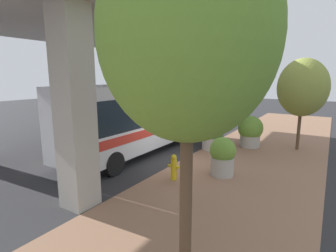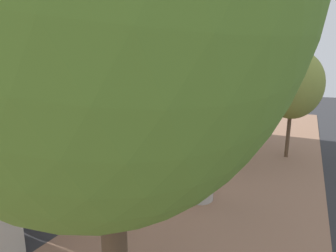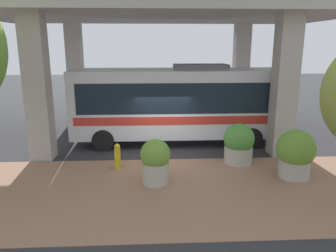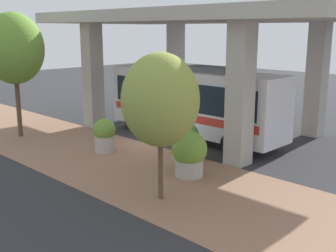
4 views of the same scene
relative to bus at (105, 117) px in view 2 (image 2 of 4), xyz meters
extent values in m
plane|color=#2D2D30|center=(-2.54, 0.83, -2.07)|extent=(80.00, 80.00, 0.00)
cube|color=#936B51|center=(-5.54, 0.83, -2.06)|extent=(6.00, 40.00, 0.02)
cube|color=#ADA89E|center=(-2.04, -4.30, 0.93)|extent=(0.90, 0.90, 6.00)
cube|color=#ADA89E|center=(4.96, -4.30, 0.93)|extent=(0.90, 0.90, 6.00)
cube|color=#ADA89E|center=(1.46, 0.83, 4.23)|extent=(9.40, 18.27, 0.60)
cube|color=silver|center=(0.00, 0.01, -0.05)|extent=(2.51, 10.16, 3.14)
cube|color=#19232D|center=(0.00, 0.01, 0.33)|extent=(2.55, 9.35, 1.38)
cube|color=red|center=(0.00, 0.01, -0.68)|extent=(2.55, 9.65, 0.38)
cube|color=slate|center=(0.00, -1.01, 1.64)|extent=(1.25, 2.54, 0.24)
cylinder|color=black|center=(-1.17, 3.56, -1.57)|extent=(0.28, 1.00, 1.00)
cylinder|color=black|center=(1.17, 3.56, -1.57)|extent=(0.28, 1.00, 1.00)
cylinder|color=black|center=(-1.17, -3.30, -1.57)|extent=(0.28, 1.00, 1.00)
cylinder|color=black|center=(1.17, -3.30, -1.57)|extent=(0.28, 1.00, 1.00)
cylinder|color=gold|center=(-3.48, 2.68, -1.64)|extent=(0.24, 0.24, 0.85)
sphere|color=gold|center=(-3.48, 2.68, -1.15)|extent=(0.22, 0.22, 0.22)
cylinder|color=gold|center=(-3.66, 2.68, -1.52)|extent=(0.14, 0.11, 0.11)
cylinder|color=gold|center=(-3.31, 2.68, -1.52)|extent=(0.14, 0.11, 0.11)
cylinder|color=#ADA89E|center=(-4.65, -3.84, -1.71)|extent=(1.10, 1.10, 0.72)
sphere|color=olive|center=(-4.65, -3.84, -0.96)|extent=(1.39, 1.39, 1.39)
sphere|color=orange|center=(-4.51, -3.95, -1.19)|extent=(0.38, 0.38, 0.38)
cylinder|color=#ADA89E|center=(-4.90, 1.22, -1.68)|extent=(0.94, 0.94, 0.78)
sphere|color=olive|center=(-4.90, 1.22, -1.00)|extent=(1.05, 1.05, 1.05)
sphere|color=#993F8C|center=(-4.78, 1.13, -1.15)|extent=(0.33, 0.33, 0.33)
cylinder|color=#ADA89E|center=(-3.05, -2.19, -1.72)|extent=(1.14, 1.14, 0.71)
sphere|color=#4C8C38|center=(-3.05, -2.19, -1.02)|extent=(1.24, 1.24, 1.24)
sphere|color=#BF334C|center=(-2.91, -2.30, -1.20)|extent=(0.40, 0.40, 0.40)
cylinder|color=brown|center=(-7.03, -4.66, -0.75)|extent=(0.17, 0.17, 2.64)
ellipsoid|color=olive|center=(-7.03, -4.66, 1.34)|extent=(2.56, 2.56, 3.07)
camera|label=1|loc=(-8.44, 10.98, 1.91)|focal=28.00mm
camera|label=2|loc=(-7.73, 8.54, 1.98)|focal=28.00mm
camera|label=3|loc=(-15.61, 1.33, 2.70)|focal=35.00mm
camera|label=4|loc=(-16.45, -14.21, 3.56)|focal=45.00mm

